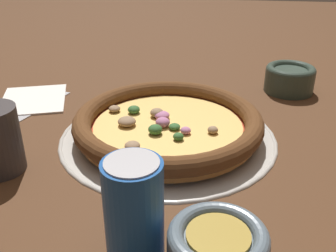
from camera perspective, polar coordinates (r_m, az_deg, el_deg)
ground_plane at (r=0.70m, az=0.00°, el=-1.65°), size 3.00×3.00×0.00m
pizza_tray at (r=0.70m, az=0.00°, el=-1.36°), size 0.38×0.38×0.01m
pizza at (r=0.69m, az=-0.04°, el=0.42°), size 0.33×0.33×0.04m
bowl_near at (r=0.44m, az=7.17°, el=-17.35°), size 0.11×0.11×0.06m
bowl_far at (r=0.93m, az=17.24°, el=6.69°), size 0.11×0.11×0.06m
napkin at (r=0.90m, az=-18.96°, el=3.74°), size 0.19×0.17×0.01m
fork at (r=0.85m, az=-18.34°, el=2.48°), size 0.17×0.07×0.00m
beverage_can at (r=0.44m, az=-5.58°, el=-12.06°), size 0.07×0.07×0.12m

